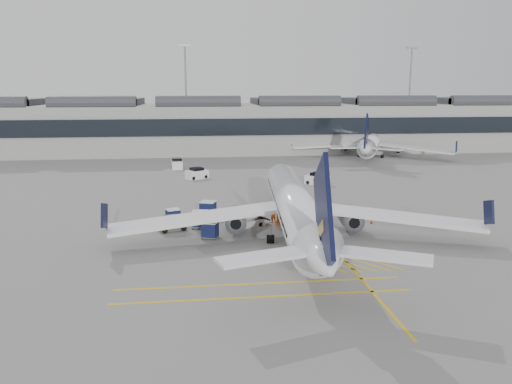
{
  "coord_description": "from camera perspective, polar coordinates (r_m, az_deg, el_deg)",
  "views": [
    {
      "loc": [
        -2.57,
        -45.65,
        14.67
      ],
      "look_at": [
        3.48,
        5.13,
        4.0
      ],
      "focal_mm": 35.0,
      "sensor_mm": 36.0,
      "label": 1
    }
  ],
  "objects": [
    {
      "name": "service_van_left",
      "position": [
        82.91,
        -6.77,
        2.09
      ],
      "size": [
        4.02,
        3.48,
        1.86
      ],
      "rotation": [
        0.0,
        0.0,
        0.57
      ],
      "color": "white",
      "rests_on": "ground"
    },
    {
      "name": "ramp_agent_b",
      "position": [
        55.56,
        1.85,
        -2.53
      ],
      "size": [
        1.09,
        0.96,
        1.87
      ],
      "primitive_type": "imported",
      "rotation": [
        0.0,
        0.0,
        3.46
      ],
      "color": "orange",
      "rests_on": "ground"
    },
    {
      "name": "safety_cone_nose",
      "position": [
        70.24,
        2.11,
        -0.08
      ],
      "size": [
        0.34,
        0.34,
        0.47
      ],
      "primitive_type": "cone",
      "color": "#F24C0A",
      "rests_on": "ground"
    },
    {
      "name": "safety_cone_engine",
      "position": [
        56.49,
        13.05,
        -3.31
      ],
      "size": [
        0.37,
        0.37,
        0.51
      ],
      "primitive_type": "cone",
      "color": "#F24C0A",
      "rests_on": "ground"
    },
    {
      "name": "service_van_right",
      "position": [
        78.01,
        7.01,
        1.47
      ],
      "size": [
        3.9,
        3.67,
        1.84
      ],
      "rotation": [
        0.0,
        0.0,
        -0.7
      ],
      "color": "white",
      "rests_on": "ground"
    },
    {
      "name": "pushback_tug",
      "position": [
        53.13,
        -9.6,
        -3.62
      ],
      "size": [
        3.23,
        2.56,
        1.58
      ],
      "rotation": [
        0.0,
        0.0,
        0.35
      ],
      "color": "#4B4C41",
      "rests_on": "ground"
    },
    {
      "name": "belt_loader",
      "position": [
        53.91,
        -1.28,
        -3.39
      ],
      "size": [
        4.82,
        2.86,
        1.91
      ],
      "rotation": [
        0.0,
        0.0,
        0.36
      ],
      "color": "#BAB7B1",
      "rests_on": "ground"
    },
    {
      "name": "ground",
      "position": [
        48.01,
        -3.42,
        -6.03
      ],
      "size": [
        220.0,
        220.0,
        0.0
      ],
      "primitive_type": "plane",
      "color": "gray",
      "rests_on": "ground"
    },
    {
      "name": "baggage_cart_a",
      "position": [
        57.95,
        -5.51,
        -1.91
      ],
      "size": [
        2.19,
        2.01,
        1.88
      ],
      "rotation": [
        0.0,
        0.0,
        -0.37
      ],
      "color": "gray",
      "rests_on": "ground"
    },
    {
      "name": "baggage_cart_d",
      "position": [
        49.92,
        -5.27,
        -4.29
      ],
      "size": [
        1.95,
        1.79,
        1.67
      ],
      "rotation": [
        0.0,
        0.0,
        -0.37
      ],
      "color": "gray",
      "rests_on": "ground"
    },
    {
      "name": "light_masts",
      "position": [
        131.65,
        -6.53,
        11.63
      ],
      "size": [
        113.0,
        0.6,
        25.45
      ],
      "color": "slate",
      "rests_on": "ground"
    },
    {
      "name": "service_van_mid",
      "position": [
        93.95,
        -9.03,
        3.19
      ],
      "size": [
        2.25,
        3.96,
        1.95
      ],
      "rotation": [
        0.0,
        0.0,
        1.67
      ],
      "color": "white",
      "rests_on": "ground"
    },
    {
      "name": "baggage_cart_b",
      "position": [
        53.63,
        -6.41,
        -3.07
      ],
      "size": [
        1.93,
        1.66,
        1.85
      ],
      "rotation": [
        0.0,
        0.0,
        -0.13
      ],
      "color": "gray",
      "rests_on": "ground"
    },
    {
      "name": "airliner_main",
      "position": [
        49.63,
        4.47,
        -1.69
      ],
      "size": [
        36.63,
        40.16,
        10.67
      ],
      "rotation": [
        0.0,
        0.0,
        -0.08
      ],
      "color": "white",
      "rests_on": "ground"
    },
    {
      "name": "airliner_far",
      "position": [
        111.97,
        13.11,
        5.48
      ],
      "size": [
        32.23,
        35.59,
        10.13
      ],
      "rotation": [
        0.0,
        0.0,
        -0.42
      ],
      "color": "white",
      "rests_on": "ground"
    },
    {
      "name": "apron_markings",
      "position": [
        58.9,
        5.75,
        -2.69
      ],
      "size": [
        0.25,
        60.0,
        0.01
      ],
      "primitive_type": "cube",
      "color": "gold",
      "rests_on": "ground"
    },
    {
      "name": "baggage_cart_c",
      "position": [
        55.94,
        -9.46,
        -2.67
      ],
      "size": [
        1.88,
        1.73,
        1.6
      ],
      "rotation": [
        0.0,
        0.0,
        0.39
      ],
      "color": "gray",
      "rests_on": "ground"
    },
    {
      "name": "terminal",
      "position": [
        117.91,
        -5.58,
        7.58
      ],
      "size": [
        200.0,
        20.45,
        12.4
      ],
      "color": "#9E9E99",
      "rests_on": "ground"
    },
    {
      "name": "ramp_agent_a",
      "position": [
        53.29,
        2.58,
        -3.12
      ],
      "size": [
        0.84,
        0.82,
        1.95
      ],
      "primitive_type": "imported",
      "rotation": [
        0.0,
        0.0,
        0.73
      ],
      "color": "orange",
      "rests_on": "ground"
    }
  ]
}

